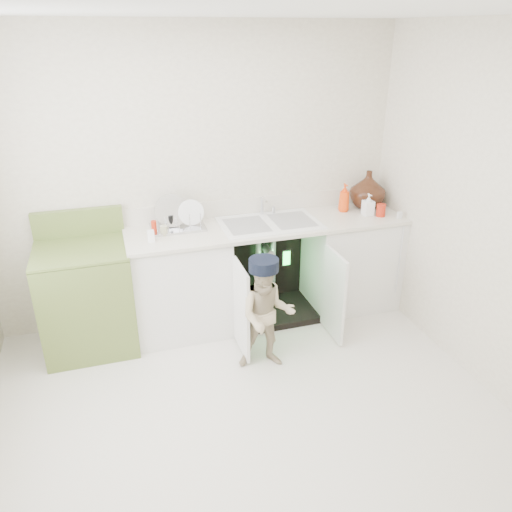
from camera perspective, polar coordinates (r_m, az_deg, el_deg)
The scene contains 5 objects.
ground at distance 3.62m, azimuth -0.87°, elevation -17.38°, with size 3.50×3.50×0.00m, color beige.
room_shell at distance 2.94m, azimuth -1.02°, elevation 1.06°, with size 6.00×5.50×1.26m.
counter_run at distance 4.47m, azimuth 1.90°, elevation -1.21°, with size 2.44×1.02×1.24m.
avocado_stove at distance 4.26m, azimuth -18.71°, elevation -4.37°, with size 0.71×0.65×1.10m.
repair_worker at distance 3.79m, azimuth 1.23°, elevation -6.60°, with size 0.58×0.59×0.91m.
Camera 1 is at (-0.75, -2.59, 2.42)m, focal length 35.00 mm.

